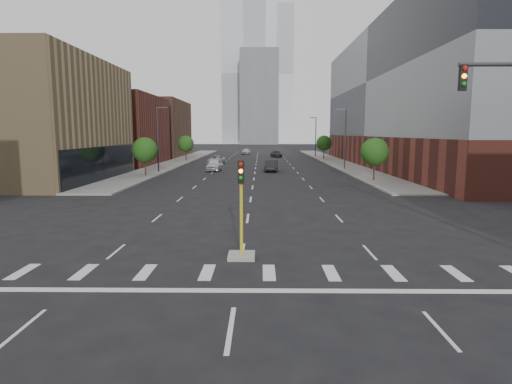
{
  "coord_description": "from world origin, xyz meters",
  "views": [
    {
      "loc": [
        0.87,
        -9.61,
        5.6
      ],
      "look_at": [
        0.61,
        12.59,
        2.5
      ],
      "focal_mm": 30.0,
      "sensor_mm": 36.0,
      "label": 1
    }
  ],
  "objects_px": {
    "median_traffic_signal": "(241,237)",
    "car_near_left": "(214,165)",
    "car_mid_right": "(271,166)",
    "car_far_left": "(217,160)",
    "car_distant": "(246,151)",
    "car_deep_right": "(276,154)"
  },
  "relations": [
    {
      "from": "car_far_left",
      "to": "car_deep_right",
      "type": "height_order",
      "value": "car_deep_right"
    },
    {
      "from": "car_near_left",
      "to": "car_far_left",
      "type": "bearing_deg",
      "value": 97.11
    },
    {
      "from": "car_mid_right",
      "to": "car_deep_right",
      "type": "relative_size",
      "value": 0.98
    },
    {
      "from": "median_traffic_signal",
      "to": "car_near_left",
      "type": "distance_m",
      "value": 44.34
    },
    {
      "from": "car_mid_right",
      "to": "car_far_left",
      "type": "height_order",
      "value": "car_mid_right"
    },
    {
      "from": "car_mid_right",
      "to": "car_distant",
      "type": "xyz_separation_m",
      "value": [
        -5.36,
        49.0,
        -0.08
      ]
    },
    {
      "from": "car_distant",
      "to": "car_deep_right",
      "type": "bearing_deg",
      "value": -50.45
    },
    {
      "from": "car_deep_right",
      "to": "car_distant",
      "type": "relative_size",
      "value": 1.17
    },
    {
      "from": "car_far_left",
      "to": "car_distant",
      "type": "distance_m",
      "value": 34.01
    },
    {
      "from": "car_far_left",
      "to": "median_traffic_signal",
      "type": "bearing_deg",
      "value": -76.0
    },
    {
      "from": "car_near_left",
      "to": "car_far_left",
      "type": "height_order",
      "value": "car_near_left"
    },
    {
      "from": "car_mid_right",
      "to": "car_distant",
      "type": "bearing_deg",
      "value": 100.1
    },
    {
      "from": "median_traffic_signal",
      "to": "car_distant",
      "type": "bearing_deg",
      "value": 91.86
    },
    {
      "from": "car_deep_right",
      "to": "car_distant",
      "type": "height_order",
      "value": "car_distant"
    },
    {
      "from": "car_near_left",
      "to": "car_deep_right",
      "type": "bearing_deg",
      "value": 76.5
    },
    {
      "from": "car_far_left",
      "to": "car_distant",
      "type": "bearing_deg",
      "value": 90.1
    },
    {
      "from": "median_traffic_signal",
      "to": "car_near_left",
      "type": "bearing_deg",
      "value": 97.76
    },
    {
      "from": "median_traffic_signal",
      "to": "car_distant",
      "type": "xyz_separation_m",
      "value": [
        -3.0,
        92.21,
        -0.23
      ]
    },
    {
      "from": "car_near_left",
      "to": "car_distant",
      "type": "distance_m",
      "value": 48.37
    },
    {
      "from": "car_mid_right",
      "to": "car_deep_right",
      "type": "xyz_separation_m",
      "value": [
        2.0,
        36.45,
        -0.08
      ]
    },
    {
      "from": "median_traffic_signal",
      "to": "car_distant",
      "type": "height_order",
      "value": "median_traffic_signal"
    },
    {
      "from": "car_deep_right",
      "to": "car_distant",
      "type": "distance_m",
      "value": 14.56
    }
  ]
}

